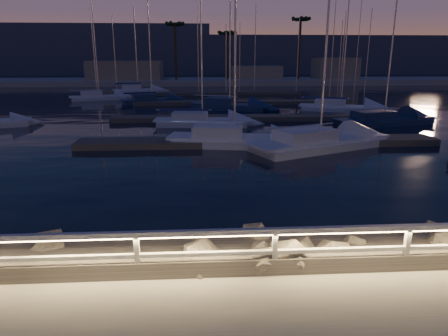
{
  "coord_description": "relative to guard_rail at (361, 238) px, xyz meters",
  "views": [
    {
      "loc": [
        -3.6,
        -7.89,
        4.64
      ],
      "look_at": [
        -2.87,
        4.0,
        1.32
      ],
      "focal_mm": 32.0,
      "sensor_mm": 36.0,
      "label": 1
    }
  ],
  "objects": [
    {
      "name": "ground",
      "position": [
        0.07,
        0.0,
        -0.77
      ],
      "size": [
        400.0,
        400.0,
        0.0
      ],
      "primitive_type": "plane",
      "color": "#ADA99C",
      "rests_on": "ground"
    },
    {
      "name": "harbor_water",
      "position": [
        0.07,
        31.22,
        -1.74
      ],
      "size": [
        400.0,
        440.0,
        0.6
      ],
      "color": "black",
      "rests_on": "ground"
    },
    {
      "name": "guard_rail",
      "position": [
        0.0,
        0.0,
        0.0
      ],
      "size": [
        44.11,
        0.12,
        1.06
      ],
      "color": "white",
      "rests_on": "ground"
    },
    {
      "name": "riprap",
      "position": [
        0.22,
        0.96,
        -0.88
      ],
      "size": [
        34.93,
        3.16,
        1.49
      ],
      "color": "slate",
      "rests_on": "ground"
    },
    {
      "name": "floating_docks",
      "position": [
        0.07,
        32.5,
        -1.17
      ],
      "size": [
        22.0,
        36.0,
        0.4
      ],
      "color": "#5D554D",
      "rests_on": "ground"
    },
    {
      "name": "far_shore",
      "position": [
        -0.06,
        74.05,
        -0.48
      ],
      "size": [
        160.0,
        14.0,
        5.2
      ],
      "color": "#ADA99C",
      "rests_on": "ground"
    },
    {
      "name": "palm_left",
      "position": [
        -7.93,
        72.0,
        9.36
      ],
      "size": [
        3.0,
        3.0,
        11.2
      ],
      "color": "#4B3A23",
      "rests_on": "ground"
    },
    {
      "name": "palm_center",
      "position": [
        2.07,
        73.0,
        8.01
      ],
      "size": [
        3.0,
        3.0,
        9.7
      ],
      "color": "#4B3A23",
      "rests_on": "ground"
    },
    {
      "name": "palm_right",
      "position": [
        16.07,
        72.0,
        10.26
      ],
      "size": [
        3.0,
        3.0,
        12.2
      ],
      "color": "#4B3A23",
      "rests_on": "ground"
    },
    {
      "name": "distant_hills",
      "position": [
        -22.06,
        133.69,
        3.96
      ],
      "size": [
        230.0,
        37.5,
        18.0
      ],
      "color": "#384256",
      "rests_on": "ground"
    },
    {
      "name": "sailboat_b",
      "position": [
        -1.65,
        15.94,
        -0.92
      ],
      "size": [
        8.31,
        3.77,
        13.69
      ],
      "rotation": [
        0.0,
        0.0,
        -0.18
      ],
      "color": "silver",
      "rests_on": "ground"
    },
    {
      "name": "sailboat_c",
      "position": [
        3.32,
        14.74,
        -0.91
      ],
      "size": [
        9.17,
        5.97,
        15.22
      ],
      "rotation": [
        0.0,
        0.0,
        0.43
      ],
      "color": "silver",
      "rests_on": "ground"
    },
    {
      "name": "sailboat_g",
      "position": [
        -3.52,
        23.47,
        -0.97
      ],
      "size": [
        7.68,
        2.87,
        12.75
      ],
      "rotation": [
        0.0,
        0.0,
        -0.08
      ],
      "color": "silver",
      "rests_on": "ground"
    },
    {
      "name": "sailboat_h",
      "position": [
        11.05,
        23.11,
        -0.95
      ],
      "size": [
        8.76,
        4.72,
        14.28
      ],
      "rotation": [
        0.0,
        0.0,
        0.29
      ],
      "color": "navy",
      "rests_on": "ground"
    },
    {
      "name": "sailboat_j",
      "position": [
        -9.19,
        39.25,
        -0.96
      ],
      "size": [
        7.39,
        4.3,
        12.18
      ],
      "rotation": [
        0.0,
        0.0,
        0.34
      ],
      "color": "navy",
      "rests_on": "ground"
    },
    {
      "name": "sailboat_k",
      "position": [
        -0.62,
        33.47,
        -0.94
      ],
      "size": [
        8.51,
        5.38,
        14.07
      ],
      "rotation": [
        0.0,
        0.0,
        -0.4
      ],
      "color": "navy",
      "rests_on": "ground"
    },
    {
      "name": "sailboat_l",
      "position": [
        10.46,
        31.66,
        -0.96
      ],
      "size": [
        8.49,
        5.11,
        13.92
      ],
      "rotation": [
        0.0,
        0.0,
        -0.37
      ],
      "color": "silver",
      "rests_on": "ground"
    },
    {
      "name": "sailboat_m",
      "position": [
        -12.95,
        53.93,
        -0.92
      ],
      "size": [
        7.72,
        4.08,
        12.75
      ],
      "rotation": [
        0.0,
        0.0,
        0.27
      ],
      "color": "silver",
      "rests_on": "ground"
    },
    {
      "name": "sailboat_n",
      "position": [
        -16.34,
        43.81,
        -0.96
      ],
      "size": [
        7.42,
        3.98,
        12.19
      ],
      "rotation": [
        0.0,
        0.0,
        0.29
      ],
      "color": "silver",
      "rests_on": "ground"
    }
  ]
}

